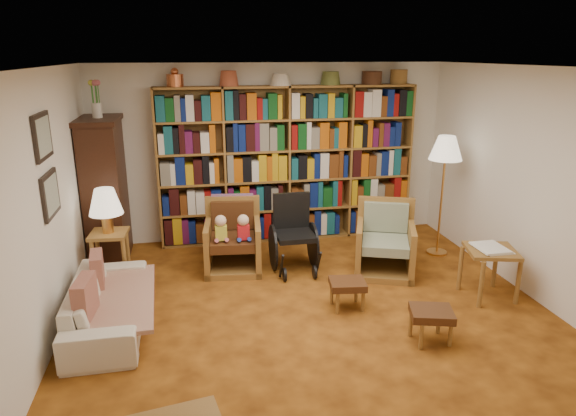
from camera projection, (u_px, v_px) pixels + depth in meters
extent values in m
plane|color=#AD621A|center=(312.00, 314.00, 5.39)|extent=(5.00, 5.00, 0.00)
plane|color=white|center=(316.00, 67.00, 4.66)|extent=(5.00, 5.00, 0.00)
plane|color=white|center=(272.00, 153.00, 7.37)|extent=(5.00, 0.00, 5.00)
plane|color=white|center=(429.00, 328.00, 2.68)|extent=(5.00, 0.00, 5.00)
plane|color=white|center=(41.00, 214.00, 4.57)|extent=(0.00, 5.00, 5.00)
plane|color=white|center=(540.00, 187.00, 5.49)|extent=(0.00, 5.00, 5.00)
cube|color=olive|center=(288.00, 164.00, 7.30)|extent=(3.60, 0.30, 2.20)
cube|color=black|center=(106.00, 193.00, 6.59)|extent=(0.45, 0.90, 1.80)
cube|color=black|center=(98.00, 120.00, 6.32)|extent=(0.50, 0.95, 0.06)
cylinder|color=silver|center=(97.00, 110.00, 6.28)|extent=(0.12, 0.12, 0.18)
cube|color=black|center=(42.00, 136.00, 4.66)|extent=(0.03, 0.52, 0.42)
cube|color=gray|center=(44.00, 136.00, 4.66)|extent=(0.01, 0.44, 0.34)
cube|color=black|center=(50.00, 195.00, 4.82)|extent=(0.03, 0.52, 0.42)
cube|color=gray|center=(52.00, 194.00, 4.82)|extent=(0.01, 0.44, 0.34)
imported|color=beige|center=(108.00, 303.00, 5.08)|extent=(1.69, 0.67, 0.49)
cube|color=beige|center=(113.00, 298.00, 5.08)|extent=(0.86, 1.52, 0.04)
cube|color=maroon|center=(98.00, 271.00, 5.33)|extent=(0.16, 0.39, 0.38)
cube|color=maroon|center=(86.00, 302.00, 4.67)|extent=(0.16, 0.42, 0.41)
cube|color=olive|center=(109.00, 234.00, 5.98)|extent=(0.45, 0.45, 0.04)
cylinder|color=olive|center=(94.00, 265.00, 5.88)|extent=(0.05, 0.05, 0.58)
cylinder|color=olive|center=(125.00, 263.00, 5.95)|extent=(0.05, 0.05, 0.58)
cylinder|color=olive|center=(98.00, 254.00, 6.20)|extent=(0.05, 0.05, 0.58)
cylinder|color=olive|center=(128.00, 252.00, 6.27)|extent=(0.05, 0.05, 0.58)
cylinder|color=#C98D40|center=(108.00, 224.00, 5.95)|extent=(0.13, 0.13, 0.21)
cone|color=#FCEDCE|center=(105.00, 201.00, 5.87)|extent=(0.39, 0.39, 0.30)
cube|color=olive|center=(234.00, 266.00, 6.49)|extent=(0.77, 0.79, 0.08)
cube|color=olive|center=(208.00, 248.00, 6.36)|extent=(0.15, 0.72, 0.62)
cube|color=olive|center=(258.00, 244.00, 6.47)|extent=(0.15, 0.72, 0.62)
cube|color=olive|center=(231.00, 228.00, 6.68)|extent=(0.70, 0.15, 0.87)
cube|color=#4D2A14|center=(233.00, 241.00, 6.37)|extent=(0.60, 0.66, 0.12)
cube|color=#4D2A14|center=(230.00, 215.00, 6.56)|extent=(0.55, 0.15, 0.37)
cube|color=#CB3660|center=(230.00, 209.00, 6.64)|extent=(0.54, 0.12, 0.38)
cube|color=olive|center=(383.00, 270.00, 6.39)|extent=(0.92, 0.93, 0.08)
cube|color=olive|center=(360.00, 251.00, 6.25)|extent=(0.32, 0.71, 0.63)
cube|color=olive|center=(409.00, 247.00, 6.37)|extent=(0.32, 0.71, 0.63)
cube|color=olive|center=(376.00, 231.00, 6.58)|extent=(0.69, 0.32, 0.88)
cube|color=gray|center=(386.00, 244.00, 6.26)|extent=(0.73, 0.77, 0.12)
cube|color=gray|center=(379.00, 217.00, 6.45)|extent=(0.55, 0.28, 0.37)
cube|color=black|center=(295.00, 236.00, 6.33)|extent=(0.47, 0.47, 0.06)
cube|color=black|center=(291.00, 211.00, 6.47)|extent=(0.46, 0.06, 0.46)
cylinder|color=black|center=(273.00, 247.00, 6.43)|extent=(0.03, 0.58, 0.58)
cylinder|color=black|center=(313.00, 245.00, 6.53)|extent=(0.03, 0.58, 0.58)
cylinder|color=black|center=(285.00, 275.00, 6.14)|extent=(0.03, 0.16, 0.16)
cylinder|color=black|center=(315.00, 272.00, 6.21)|extent=(0.03, 0.16, 0.16)
cylinder|color=#C98D40|center=(437.00, 252.00, 7.01)|extent=(0.27, 0.27, 0.03)
cylinder|color=#C98D40|center=(441.00, 206.00, 6.82)|extent=(0.03, 0.03, 1.36)
cone|color=#FCEDCE|center=(446.00, 148.00, 6.59)|extent=(0.43, 0.43, 0.31)
cube|color=olive|center=(491.00, 251.00, 5.61)|extent=(0.63, 0.63, 0.04)
cylinder|color=olive|center=(481.00, 285.00, 5.45)|extent=(0.05, 0.05, 0.53)
cylinder|color=olive|center=(518.00, 281.00, 5.53)|extent=(0.05, 0.05, 0.53)
cylinder|color=olive|center=(460.00, 268.00, 5.86)|extent=(0.05, 0.05, 0.53)
cylinder|color=olive|center=(495.00, 266.00, 5.94)|extent=(0.05, 0.05, 0.53)
cube|color=white|center=(492.00, 248.00, 5.60)|extent=(0.39, 0.44, 0.03)
cube|color=#4D2A14|center=(348.00, 284.00, 5.43)|extent=(0.41, 0.36, 0.07)
cylinder|color=olive|center=(337.00, 303.00, 5.35)|extent=(0.04, 0.04, 0.24)
cylinder|color=olive|center=(363.00, 301.00, 5.40)|extent=(0.04, 0.04, 0.24)
cylinder|color=olive|center=(332.00, 294.00, 5.56)|extent=(0.04, 0.04, 0.24)
cylinder|color=olive|center=(356.00, 292.00, 5.61)|extent=(0.04, 0.04, 0.24)
cube|color=#4D2A14|center=(432.00, 313.00, 4.80)|extent=(0.46, 0.42, 0.08)
cylinder|color=olive|center=(421.00, 337.00, 4.71)|extent=(0.04, 0.04, 0.25)
cylinder|color=olive|center=(450.00, 334.00, 4.76)|extent=(0.04, 0.04, 0.25)
cylinder|color=olive|center=(411.00, 324.00, 4.93)|extent=(0.04, 0.04, 0.25)
cylinder|color=olive|center=(439.00, 322.00, 4.98)|extent=(0.04, 0.04, 0.25)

